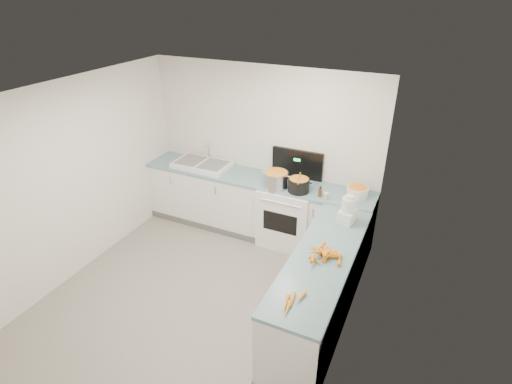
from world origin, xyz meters
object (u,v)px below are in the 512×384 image
at_px(sink, 202,164).
at_px(food_processor, 348,211).
at_px(mixing_bowl, 357,191).
at_px(spice_jar, 326,197).
at_px(steel_pot, 276,180).
at_px(stove, 288,213).
at_px(black_pot, 299,186).
at_px(extract_bottle, 320,192).

relative_size(sink, food_processor, 2.43).
xyz_separation_m(mixing_bowl, food_processor, (0.03, -0.71, 0.09)).
bearing_deg(spice_jar, sink, 174.16).
relative_size(sink, mixing_bowl, 3.00).
bearing_deg(steel_pot, mixing_bowl, 11.42).
bearing_deg(stove, black_pot, -36.57).
height_order(stove, food_processor, stove).
bearing_deg(sink, spice_jar, -5.84).
xyz_separation_m(extract_bottle, spice_jar, (0.10, -0.04, -0.02)).
distance_m(mixing_bowl, spice_jar, 0.44).
xyz_separation_m(stove, food_processor, (0.96, -0.63, 0.62)).
bearing_deg(steel_pot, stove, 43.10).
height_order(stove, spice_jar, stove).
relative_size(extract_bottle, food_processor, 0.34).
relative_size(sink, black_pot, 2.95).
bearing_deg(sink, extract_bottle, -4.85).
relative_size(sink, extract_bottle, 7.11).
relative_size(black_pot, food_processor, 0.82).
bearing_deg(steel_pot, black_pot, 2.04).
bearing_deg(spice_jar, mixing_bowl, 37.44).
distance_m(steel_pot, spice_jar, 0.74).
distance_m(mixing_bowl, food_processor, 0.71).
xyz_separation_m(sink, steel_pot, (1.30, -0.16, 0.07)).
bearing_deg(black_pot, steel_pot, -177.96).
bearing_deg(extract_bottle, black_pot, 176.94).
bearing_deg(mixing_bowl, steel_pot, -168.58).
height_order(steel_pot, extract_bottle, steel_pot).
height_order(mixing_bowl, spice_jar, mixing_bowl).
bearing_deg(food_processor, black_pot, 147.55).
distance_m(sink, food_processor, 2.50).
height_order(sink, extract_bottle, sink).
relative_size(stove, spice_jar, 16.96).
xyz_separation_m(steel_pot, black_pot, (0.33, 0.01, -0.02)).
height_order(black_pot, extract_bottle, black_pot).
relative_size(sink, steel_pot, 2.53).
bearing_deg(steel_pot, food_processor, -23.57).
bearing_deg(spice_jar, extract_bottle, 155.61).
distance_m(steel_pot, black_pot, 0.33).
height_order(steel_pot, spice_jar, steel_pot).
distance_m(stove, mixing_bowl, 1.07).
bearing_deg(stove, food_processor, -33.24).
bearing_deg(steel_pot, extract_bottle, -0.42).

